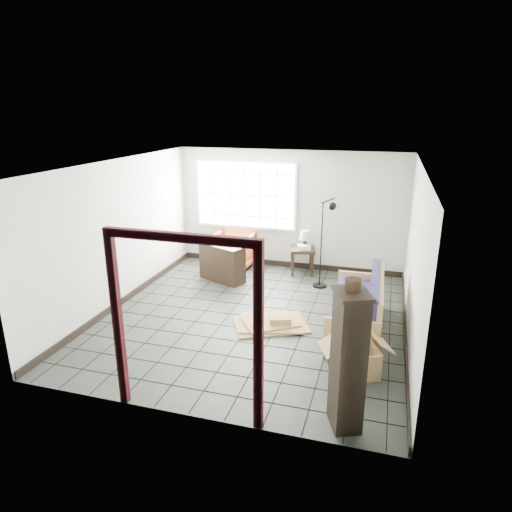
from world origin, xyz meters
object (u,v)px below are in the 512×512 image
(side_table, at_px, (302,253))
(tall_shelf, at_px, (348,360))
(armchair, at_px, (234,248))
(futon_sofa, at_px, (360,311))

(side_table, height_order, tall_shelf, tall_shelf)
(tall_shelf, bearing_deg, armchair, 99.40)
(tall_shelf, bearing_deg, side_table, 84.04)
(futon_sofa, xyz_separation_m, tall_shelf, (0.01, -2.45, 0.50))
(side_table, xyz_separation_m, tall_shelf, (1.41, -4.80, 0.36))
(futon_sofa, relative_size, armchair, 2.40)
(armchair, xyz_separation_m, side_table, (1.56, 0.00, 0.04))
(side_table, bearing_deg, tall_shelf, -73.64)
(futon_sofa, bearing_deg, armchair, 140.45)
(armchair, bearing_deg, tall_shelf, 125.57)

